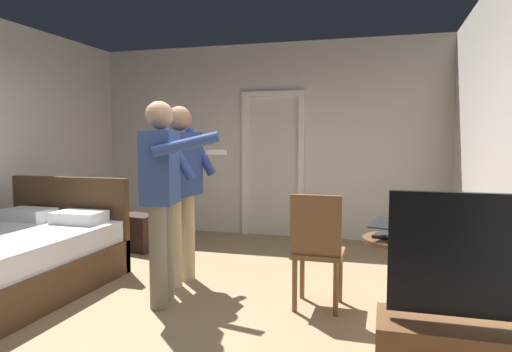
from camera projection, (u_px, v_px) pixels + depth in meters
ground_plane at (176, 306)px, 3.93m from camera, size 6.69×6.69×0.00m
wall_back at (266, 140)px, 6.79m from camera, size 5.41×0.12×2.83m
doorway_frame at (273, 154)px, 6.69m from camera, size 0.93×0.08×2.13m
bed at (10, 261)px, 4.27m from camera, size 1.45×1.97×1.02m
side_table at (400, 269)px, 3.44m from camera, size 0.57×0.57×0.70m
laptop at (396, 232)px, 3.38m from camera, size 0.40×0.41×0.15m
bottle_on_table at (422, 226)px, 3.29m from camera, size 0.06×0.06×0.28m
wooden_chair at (317, 246)px, 3.81m from camera, size 0.42×0.42×0.99m
person_blue_shirt at (162, 188)px, 3.92m from camera, size 0.81×0.56×1.76m
person_striped_shirt at (181, 181)px, 4.48m from camera, size 0.69×0.66×1.76m
suitcase_dark at (138, 232)px, 5.89m from camera, size 0.57×0.46×0.46m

